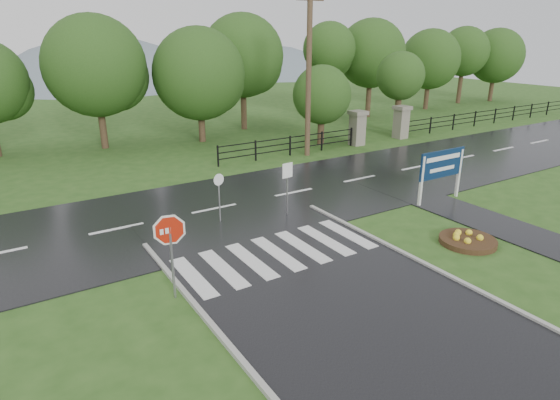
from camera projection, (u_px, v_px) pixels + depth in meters
ground at (384, 331)px, 11.60m from camera, size 120.00×120.00×0.00m
main_road at (214, 210)px, 19.56m from camera, size 90.00×8.00×0.04m
walkway at (467, 214)px, 19.05m from camera, size 2.20×11.00×0.04m
crosswalk at (277, 253)px, 15.56m from camera, size 6.50×2.80×0.02m
pillar_west at (357, 127)px, 30.47m from camera, size 1.00×1.00×2.24m
pillar_east at (401, 121)px, 32.48m from camera, size 1.00×1.00×2.24m
fence_west at (290, 144)px, 27.99m from camera, size 9.58×0.08×1.20m
fence_east at (495, 114)px, 38.02m from camera, size 20.58×0.08×1.20m
hills at (87, 192)px, 70.36m from camera, size 102.00×48.00×48.00m
treeline at (140, 144)px, 31.22m from camera, size 83.20×5.20×10.00m
stop_sign at (170, 237)px, 12.45m from camera, size 1.15×0.27×2.64m
estate_billboard at (442, 166)px, 20.02m from camera, size 2.63×0.11×2.30m
flower_bed at (468, 240)px, 16.37m from camera, size 1.95×1.95×0.39m
reg_sign_small at (287, 179)px, 18.42m from camera, size 0.49×0.07×2.20m
reg_sign_round at (219, 191)px, 17.84m from camera, size 0.45×0.11×1.97m
utility_pole_east at (309, 74)px, 26.67m from camera, size 1.67×0.31×9.41m
entrance_tree_left at (322, 95)px, 30.06m from camera, size 3.76×3.76×5.11m
entrance_tree_right at (400, 76)px, 33.26m from camera, size 3.39×3.39×5.80m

